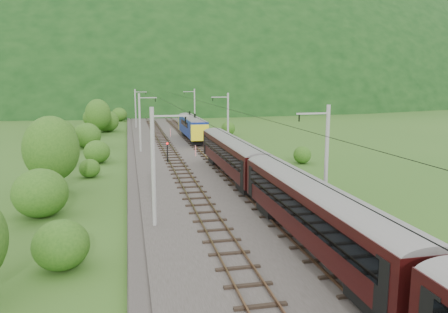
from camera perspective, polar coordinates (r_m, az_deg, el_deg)
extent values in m
plane|color=#2B531A|center=(31.36, 2.52, -8.69)|extent=(600.00, 600.00, 0.00)
cube|color=#38332D|center=(40.69, -1.10, -4.11)|extent=(14.00, 220.00, 0.30)
cube|color=brown|center=(40.13, -5.48, -3.85)|extent=(0.08, 220.00, 0.15)
cube|color=brown|center=(40.32, -3.45, -3.75)|extent=(0.08, 220.00, 0.15)
cube|color=black|center=(40.25, -4.46, -3.99)|extent=(2.40, 220.00, 0.12)
cube|color=brown|center=(40.96, 1.21, -3.52)|extent=(0.08, 220.00, 0.15)
cube|color=brown|center=(41.31, 3.15, -3.42)|extent=(0.08, 220.00, 0.15)
cube|color=black|center=(41.16, 2.18, -3.65)|extent=(2.40, 220.00, 0.12)
cylinder|color=gray|center=(29.32, -9.22, -1.42)|extent=(0.28, 0.28, 8.00)
cube|color=gray|center=(28.94, -7.02, 5.28)|extent=(2.40, 0.12, 0.12)
cylinder|color=black|center=(29.08, -5.04, 4.75)|extent=(0.10, 0.10, 0.50)
cylinder|color=gray|center=(61.01, -10.94, 4.35)|extent=(0.28, 0.28, 8.00)
cube|color=gray|center=(60.83, -9.90, 7.58)|extent=(2.40, 0.12, 0.12)
cylinder|color=black|center=(60.89, -8.95, 7.32)|extent=(0.10, 0.10, 0.50)
cylinder|color=gray|center=(92.91, -11.48, 6.17)|extent=(0.28, 0.28, 8.00)
cube|color=gray|center=(92.79, -10.81, 8.29)|extent=(2.40, 0.12, 0.12)
cylinder|color=black|center=(92.84, -10.18, 8.12)|extent=(0.10, 0.10, 0.50)
cylinder|color=gray|center=(124.86, -11.75, 7.05)|extent=(0.28, 0.28, 8.00)
cube|color=gray|center=(124.78, -11.25, 8.63)|extent=(2.40, 0.12, 0.12)
cylinder|color=black|center=(124.81, -10.78, 8.51)|extent=(0.10, 0.10, 0.50)
cylinder|color=gray|center=(156.84, -11.91, 7.58)|extent=(0.28, 0.28, 8.00)
cube|color=gray|center=(156.77, -11.51, 8.84)|extent=(2.40, 0.12, 0.12)
cylinder|color=black|center=(156.79, -11.14, 8.74)|extent=(0.10, 0.10, 0.50)
cylinder|color=gray|center=(32.41, 13.23, -0.48)|extent=(0.28, 0.28, 8.00)
cube|color=gray|center=(31.49, 11.50, 5.53)|extent=(2.40, 0.12, 0.12)
cylinder|color=black|center=(31.12, 9.78, 4.98)|extent=(0.10, 0.10, 0.50)
cylinder|color=gray|center=(62.55, 0.52, 4.66)|extent=(0.28, 0.28, 8.00)
cube|color=gray|center=(62.08, -0.56, 7.76)|extent=(2.40, 0.12, 0.12)
cylinder|color=black|center=(61.89, -1.47, 7.48)|extent=(0.10, 0.10, 0.50)
cylinder|color=gray|center=(93.93, -3.86, 6.38)|extent=(0.28, 0.28, 8.00)
cube|color=gray|center=(93.62, -4.61, 8.44)|extent=(2.40, 0.12, 0.12)
cylinder|color=black|center=(93.50, -5.22, 8.24)|extent=(0.10, 0.10, 0.50)
cylinder|color=gray|center=(125.63, -6.04, 7.22)|extent=(0.28, 0.28, 8.00)
cube|color=gray|center=(125.39, -6.62, 8.76)|extent=(2.40, 0.12, 0.12)
cylinder|color=black|center=(125.30, -7.08, 8.61)|extent=(0.10, 0.10, 0.50)
cylinder|color=gray|center=(157.44, -7.35, 7.72)|extent=(0.28, 0.28, 8.00)
cube|color=gray|center=(157.26, -7.82, 8.94)|extent=(2.40, 0.12, 0.12)
cylinder|color=black|center=(157.18, -8.19, 8.83)|extent=(0.10, 0.10, 0.50)
cylinder|color=black|center=(39.19, -4.59, 5.63)|extent=(0.03, 198.00, 0.03)
cylinder|color=black|center=(40.12, 2.25, 5.75)|extent=(0.03, 198.00, 0.03)
ellipsoid|color=black|center=(289.00, -10.92, 7.71)|extent=(504.00, 360.00, 244.00)
cube|color=black|center=(25.33, 11.78, -7.05)|extent=(2.57, 19.49, 2.66)
cylinder|color=slate|center=(25.01, 11.88, -4.42)|extent=(2.57, 19.40, 2.57)
cube|color=black|center=(24.74, 9.03, -6.59)|extent=(0.05, 17.16, 1.02)
cube|color=black|center=(25.79, 14.47, -6.11)|extent=(0.05, 17.16, 1.02)
cube|color=black|center=(20.37, 19.77, -16.99)|extent=(1.95, 2.84, 0.80)
cube|color=black|center=(31.89, 6.65, -6.61)|extent=(1.95, 2.84, 0.80)
cube|color=black|center=(43.97, 1.08, 0.34)|extent=(2.57, 19.49, 2.66)
cylinder|color=slate|center=(43.79, 1.08, 1.88)|extent=(2.57, 19.40, 2.57)
cube|color=black|center=(43.64, -0.59, 0.69)|extent=(0.05, 17.16, 1.02)
cube|color=black|center=(44.24, 2.72, 0.80)|extent=(0.05, 17.16, 1.02)
cube|color=black|center=(37.85, 3.47, -3.92)|extent=(1.95, 2.84, 0.80)
cube|color=black|center=(50.83, -0.71, -0.34)|extent=(1.95, 2.84, 0.80)
cube|color=navy|center=(71.36, -4.17, 3.98)|extent=(2.57, 15.95, 2.66)
cylinder|color=slate|center=(71.25, -4.19, 4.94)|extent=(2.57, 15.87, 2.57)
cube|color=black|center=(71.15, -5.22, 4.21)|extent=(0.05, 14.04, 1.02)
cube|color=black|center=(71.52, -3.14, 4.27)|extent=(0.05, 14.04, 1.02)
cube|color=black|center=(66.08, -3.46, 2.01)|extent=(1.95, 2.84, 0.80)
cube|color=black|center=(77.04, -4.75, 3.12)|extent=(1.95, 2.84, 0.80)
cube|color=yellow|center=(79.04, -4.98, 4.41)|extent=(2.62, 0.50, 2.39)
cube|color=yellow|center=(63.74, -3.17, 3.13)|extent=(2.62, 0.50, 2.39)
cube|color=black|center=(74.16, -4.53, 5.61)|extent=(0.08, 1.60, 0.80)
cylinder|color=red|center=(77.19, -7.01, 3.13)|extent=(0.15, 0.15, 1.45)
cylinder|color=red|center=(56.76, -3.74, 0.73)|extent=(0.15, 0.15, 1.37)
cylinder|color=black|center=(52.91, -7.39, 0.45)|extent=(0.15, 0.15, 2.20)
sphere|color=red|center=(52.74, -7.42, 1.69)|extent=(0.26, 0.26, 0.26)
ellipsoid|color=#234E14|center=(25.23, -20.52, -10.78)|extent=(3.00, 3.00, 2.70)
ellipsoid|color=#234E14|center=(34.98, -22.88, -4.41)|extent=(4.04, 4.04, 3.63)
ellipsoid|color=#234E14|center=(47.55, -17.15, -1.48)|extent=(2.18, 2.18, 1.96)
ellipsoid|color=#234E14|center=(55.47, -16.27, 0.59)|extent=(3.15, 3.15, 2.84)
ellipsoid|color=#234E14|center=(68.61, -17.50, 2.64)|extent=(4.21, 4.21, 3.79)
ellipsoid|color=#234E14|center=(78.33, -17.78, 2.82)|extent=(2.24, 2.24, 2.01)
ellipsoid|color=#234E14|center=(89.31, -15.06, 4.46)|extent=(4.66, 4.66, 4.19)
ellipsoid|color=#234E14|center=(100.81, -16.75, 4.89)|extent=(4.37, 4.37, 3.94)
ellipsoid|color=#234E14|center=(112.34, -13.53, 5.37)|extent=(3.77, 3.77, 3.40)
ellipsoid|color=#234E14|center=(121.67, -14.35, 5.31)|extent=(2.16, 2.16, 1.95)
cylinder|color=black|center=(41.82, -21.45, -1.98)|extent=(0.24, 0.24, 3.78)
ellipsoid|color=#234E14|center=(41.46, -21.64, 0.95)|extent=(4.86, 4.86, 5.83)
cylinder|color=black|center=(65.06, -20.11, 1.53)|extent=(0.24, 0.24, 2.46)
ellipsoid|color=#234E14|center=(64.88, -20.19, 2.76)|extent=(3.16, 3.16, 3.79)
cylinder|color=black|center=(84.27, -16.07, 3.92)|extent=(0.24, 0.24, 3.63)
ellipsoid|color=#234E14|center=(84.09, -16.14, 5.33)|extent=(4.67, 4.67, 5.60)
ellipsoid|color=#234E14|center=(53.98, 10.19, 0.11)|extent=(2.16, 2.16, 1.94)
ellipsoid|color=#234E14|center=(80.92, 0.56, 3.60)|extent=(2.56, 2.56, 2.31)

